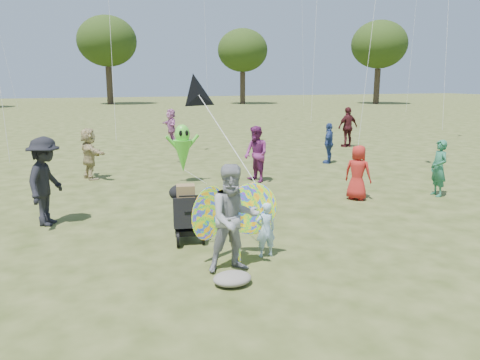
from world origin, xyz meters
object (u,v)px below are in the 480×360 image
at_px(crowd_h, 348,127).
at_px(jogging_stroller, 185,208).
at_px(child_girl, 266,230).
at_px(alien_kite, 183,150).
at_px(crowd_a, 358,173).
at_px(crowd_d, 89,154).
at_px(crowd_e, 256,154).
at_px(adult_man, 234,218).
at_px(butterfly_kite, 233,220).
at_px(crowd_b, 46,181).
at_px(crowd_c, 329,143).
at_px(crowd_j, 171,125).
at_px(crowd_f, 439,168).

distance_m(crowd_h, jogging_stroller, 14.06).
distance_m(child_girl, alien_kite, 6.42).
bearing_deg(crowd_a, crowd_d, 14.47).
bearing_deg(crowd_e, crowd_d, -125.43).
bearing_deg(adult_man, butterfly_kite, 74.14).
height_order(crowd_b, crowd_d, crowd_b).
xyz_separation_m(adult_man, alien_kite, (0.79, 6.79, 0.10)).
bearing_deg(jogging_stroller, alien_kite, 88.11).
bearing_deg(child_girl, alien_kite, -87.87).
bearing_deg(crowd_d, crowd_c, -108.34).
relative_size(crowd_h, crowd_j, 1.12).
xyz_separation_m(crowd_d, crowd_h, (11.44, 3.38, 0.12)).
bearing_deg(crowd_c, crowd_f, 43.96).
relative_size(crowd_j, jogging_stroller, 1.47).
xyz_separation_m(crowd_e, crowd_h, (6.77, 5.53, 0.07)).
bearing_deg(crowd_a, child_girl, 90.04).
distance_m(child_girl, crowd_f, 6.48).
height_order(jogging_stroller, butterfly_kite, butterfly_kite).
xyz_separation_m(adult_man, crowd_d, (-1.80, 8.26, -0.08)).
bearing_deg(crowd_b, crowd_a, -70.74).
xyz_separation_m(crowd_f, butterfly_kite, (-6.56, -2.34, -0.06)).
height_order(child_girl, crowd_c, crowd_c).
distance_m(child_girl, crowd_b, 4.89).
bearing_deg(crowd_j, crowd_b, -28.29).
bearing_deg(crowd_b, crowd_h, -34.90).
distance_m(crowd_a, crowd_h, 9.85).
bearing_deg(jogging_stroller, crowd_h, 55.74).
height_order(adult_man, crowd_f, adult_man).
xyz_separation_m(child_girl, butterfly_kite, (-0.57, 0.10, 0.20)).
xyz_separation_m(crowd_a, crowd_c, (2.10, 4.95, 0.04)).
distance_m(crowd_f, alien_kite, 7.14).
distance_m(crowd_d, butterfly_kite, 8.02).
relative_size(crowd_e, crowd_h, 0.92).
relative_size(adult_man, crowd_b, 0.93).
bearing_deg(crowd_a, alien_kite, 9.25).
distance_m(crowd_d, crowd_j, 9.10).
xyz_separation_m(crowd_c, butterfly_kite, (-6.44, -7.70, -0.06)).
xyz_separation_m(crowd_e, butterfly_kite, (-2.71, -5.62, -0.16)).
height_order(crowd_e, crowd_j, crowd_e).
xyz_separation_m(child_girl, crowd_a, (3.78, 2.85, 0.22)).
distance_m(crowd_j, butterfly_kite, 15.99).
xyz_separation_m(crowd_e, jogging_stroller, (-3.24, -4.35, -0.23)).
bearing_deg(butterfly_kite, crowd_j, 81.73).
bearing_deg(adult_man, crowd_c, 52.73).
xyz_separation_m(child_girl, crowd_f, (6.00, 2.44, 0.26)).
height_order(crowd_c, butterfly_kite, crowd_c).
height_order(child_girl, crowd_e, crowd_e).
relative_size(crowd_b, crowd_d, 1.18).
height_order(butterfly_kite, alien_kite, alien_kite).
xyz_separation_m(crowd_b, butterfly_kite, (3.03, -3.18, -0.25)).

